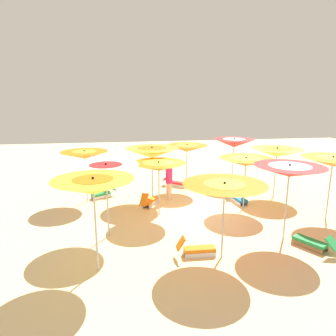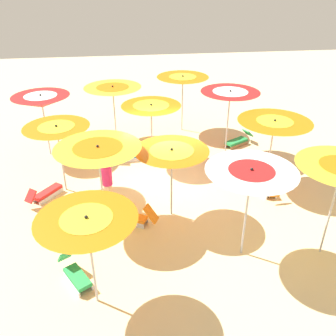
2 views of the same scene
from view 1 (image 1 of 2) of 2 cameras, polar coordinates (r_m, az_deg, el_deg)
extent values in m
cube|color=beige|center=(12.19, 6.38, -8.39)|extent=(39.26, 39.26, 0.04)
cylinder|color=#B2B2B7|center=(8.17, -13.27, -11.09)|extent=(0.05, 0.05, 2.28)
cone|color=yellow|center=(7.77, -13.71, -3.40)|extent=(2.04, 2.04, 0.39)
cone|color=orange|center=(7.75, -13.76, -2.66)|extent=(1.01, 1.01, 0.19)
sphere|color=black|center=(7.71, -13.81, -1.80)|extent=(0.07, 0.07, 0.07)
cylinder|color=#B2B2B7|center=(8.74, 10.17, -10.28)|extent=(0.05, 0.05, 2.00)
cone|color=orange|center=(8.40, 10.45, -4.02)|extent=(2.27, 2.27, 0.33)
cone|color=yellow|center=(8.37, 10.47, -3.42)|extent=(1.12, 1.12, 0.16)
sphere|color=black|center=(8.34, 10.50, -2.73)|extent=(0.07, 0.07, 0.07)
cylinder|color=#B2B2B7|center=(10.26, 21.11, -6.67)|extent=(0.05, 0.05, 2.24)
cone|color=red|center=(9.95, 21.64, -0.59)|extent=(2.11, 2.11, 0.34)
cone|color=white|center=(9.93, 21.68, -0.17)|extent=(1.26, 1.26, 0.20)
sphere|color=black|center=(9.91, 21.74, 0.53)|extent=(0.07, 0.07, 0.07)
cylinder|color=#B2B2B7|center=(12.59, 27.77, -3.85)|extent=(0.05, 0.05, 2.18)
cone|color=orange|center=(12.35, 28.31, 0.99)|extent=(2.14, 2.14, 0.32)
cone|color=yellow|center=(12.33, 28.35, 1.36)|extent=(1.11, 1.11, 0.17)
sphere|color=black|center=(12.31, 28.40, 1.86)|extent=(0.07, 0.07, 0.07)
cylinder|color=#B2B2B7|center=(10.02, -11.17, -6.69)|extent=(0.05, 0.05, 2.17)
cone|color=white|center=(9.71, -11.45, -0.67)|extent=(2.07, 2.07, 0.44)
cone|color=red|center=(9.68, -11.48, -0.01)|extent=(1.03, 1.03, 0.22)
sphere|color=black|center=(9.65, -11.52, 0.76)|extent=(0.07, 0.07, 0.07)
cylinder|color=#B2B2B7|center=(11.56, -1.68, -4.40)|extent=(0.05, 0.05, 1.92)
cone|color=orange|center=(11.30, -1.72, 0.24)|extent=(2.00, 2.00, 0.31)
cone|color=yellow|center=(11.29, -1.72, 0.58)|extent=(1.18, 1.18, 0.18)
sphere|color=black|center=(11.26, -1.72, 1.14)|extent=(0.07, 0.07, 0.07)
cylinder|color=#B2B2B7|center=(12.64, 14.04, -3.20)|extent=(0.05, 0.05, 1.93)
cone|color=orange|center=(12.41, 14.28, 1.08)|extent=(2.09, 2.09, 0.33)
cone|color=yellow|center=(12.40, 14.30, 1.40)|extent=(1.26, 1.26, 0.20)
sphere|color=black|center=(12.37, 14.34, 1.95)|extent=(0.07, 0.07, 0.07)
cylinder|color=#B2B2B7|center=(14.62, 19.30, -1.18)|extent=(0.05, 0.05, 2.01)
cone|color=yellow|center=(14.41, 19.61, 2.70)|extent=(2.23, 2.23, 0.37)
cone|color=orange|center=(14.40, 19.63, 3.04)|extent=(1.27, 1.27, 0.21)
sphere|color=black|center=(14.38, 19.67, 3.54)|extent=(0.07, 0.07, 0.07)
cylinder|color=#B2B2B7|center=(13.49, -15.00, -1.96)|extent=(0.05, 0.05, 2.05)
cone|color=orange|center=(13.27, -15.26, 2.33)|extent=(1.95, 1.95, 0.31)
cone|color=yellow|center=(13.25, -15.28, 2.68)|extent=(0.99, 0.99, 0.16)
sphere|color=black|center=(13.23, -15.31, 3.11)|extent=(0.07, 0.07, 0.07)
cylinder|color=#B2B2B7|center=(13.34, -2.93, -1.61)|extent=(0.05, 0.05, 2.09)
cone|color=yellow|center=(13.12, -2.99, 2.80)|extent=(2.23, 2.23, 0.44)
cone|color=orange|center=(13.10, -2.99, 3.24)|extent=(1.27, 1.27, 0.25)
sphere|color=black|center=(13.07, -3.00, 3.88)|extent=(0.07, 0.07, 0.07)
cylinder|color=#B2B2B7|center=(14.85, 3.51, -0.20)|extent=(0.05, 0.05, 2.03)
cone|color=orange|center=(14.65, 3.56, 3.66)|extent=(1.95, 1.95, 0.32)
cone|color=yellow|center=(14.63, 3.57, 3.96)|extent=(1.07, 1.07, 0.17)
sphere|color=black|center=(14.62, 3.57, 4.39)|extent=(0.07, 0.07, 0.07)
cylinder|color=#B2B2B7|center=(16.41, 11.99, 0.93)|extent=(0.05, 0.05, 2.08)
cone|color=red|center=(16.22, 12.17, 4.53)|extent=(2.03, 2.03, 0.43)
cone|color=white|center=(16.21, 12.19, 4.87)|extent=(1.15, 1.15, 0.24)
sphere|color=black|center=(16.19, 12.21, 5.38)|extent=(0.07, 0.07, 0.07)
cube|color=silver|center=(14.00, -12.04, -5.33)|extent=(0.71, 0.45, 0.14)
cube|color=silver|center=(14.28, -12.65, -5.00)|extent=(0.71, 0.45, 0.14)
cube|color=green|center=(14.10, -12.37, -4.70)|extent=(0.86, 0.70, 0.10)
cube|color=green|center=(14.27, -10.48, -3.38)|extent=(0.44, 0.44, 0.41)
cube|color=silver|center=(12.99, -3.88, -6.54)|extent=(0.47, 0.83, 0.14)
cube|color=silver|center=(12.88, -2.70, -6.70)|extent=(0.47, 0.83, 0.14)
cube|color=orange|center=(12.89, -3.30, -6.12)|extent=(0.69, 0.95, 0.10)
cube|color=orange|center=(12.27, -4.47, -5.87)|extent=(0.43, 0.46, 0.45)
cube|color=silver|center=(9.29, 5.67, -14.99)|extent=(0.90, 0.05, 0.14)
cube|color=silver|center=(9.03, 6.11, -15.89)|extent=(0.90, 0.05, 0.14)
cube|color=orange|center=(9.11, 5.91, -14.77)|extent=(0.90, 0.32, 0.10)
cube|color=orange|center=(8.90, 2.37, -13.78)|extent=(0.26, 0.31, 0.37)
cube|color=silver|center=(13.66, 13.62, -5.89)|extent=(0.16, 1.00, 0.14)
cube|color=silver|center=(13.49, 12.28, -6.06)|extent=(0.16, 1.00, 0.14)
cube|color=#1972B7|center=(13.53, 12.98, -5.50)|extent=(0.48, 1.04, 0.10)
cube|color=#1972B7|center=(14.02, 11.75, -3.95)|extent=(0.40, 0.38, 0.32)
cube|color=silver|center=(15.61, 1.97, -3.10)|extent=(0.79, 0.63, 0.14)
cube|color=silver|center=(15.37, 1.48, -3.35)|extent=(0.79, 0.63, 0.14)
cube|color=red|center=(15.46, 1.73, -2.80)|extent=(0.94, 0.82, 0.10)
cube|color=red|center=(15.69, -0.28, -1.78)|extent=(0.42, 0.42, 0.34)
cube|color=olive|center=(10.31, 24.36, -13.20)|extent=(0.51, 0.85, 0.14)
cube|color=olive|center=(10.60, 25.25, -12.56)|extent=(0.51, 0.85, 0.14)
cube|color=green|center=(10.41, 24.87, -12.28)|extent=(0.78, 1.01, 0.10)
cube|color=green|center=(10.10, 28.27, -12.24)|extent=(0.48, 0.48, 0.32)
cylinder|color=beige|center=(13.51, 0.19, -4.35)|extent=(0.24, 0.24, 0.75)
cylinder|color=#D82672|center=(13.31, 0.19, -1.44)|extent=(0.30, 0.30, 0.66)
sphere|color=beige|center=(13.21, 0.19, 0.37)|extent=(0.20, 0.20, 0.20)
sphere|color=red|center=(17.52, 0.28, -1.01)|extent=(0.30, 0.30, 0.30)
camera|label=2|loc=(14.22, -41.00, 17.73)|focal=38.80mm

